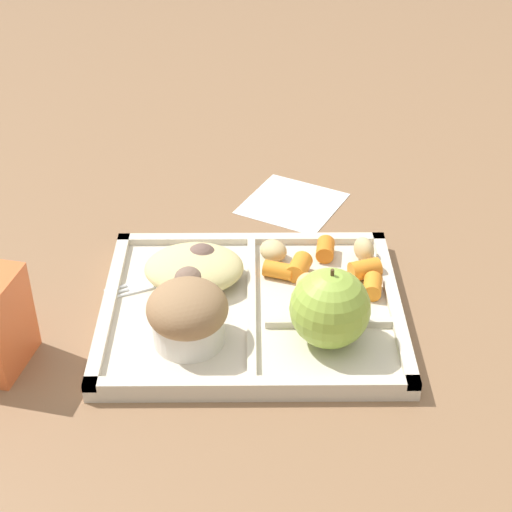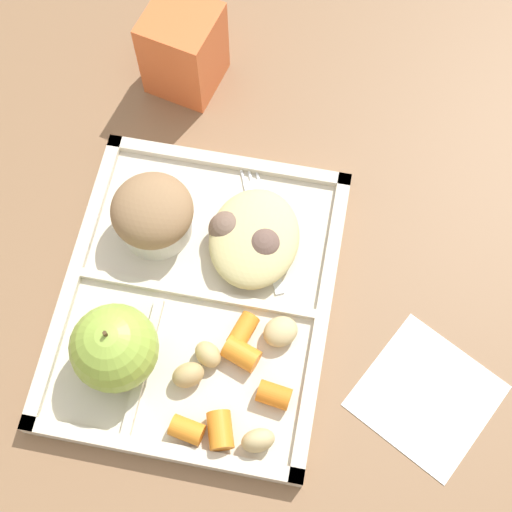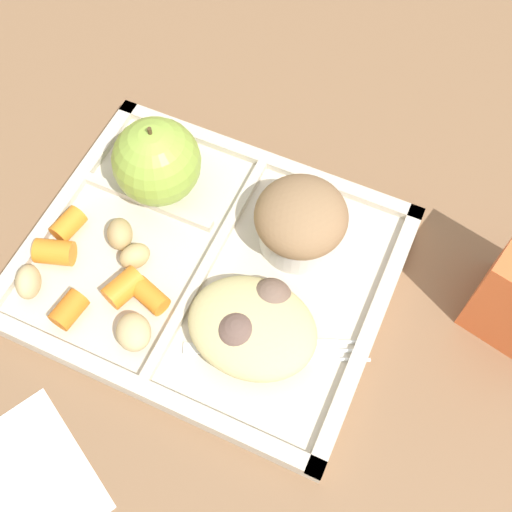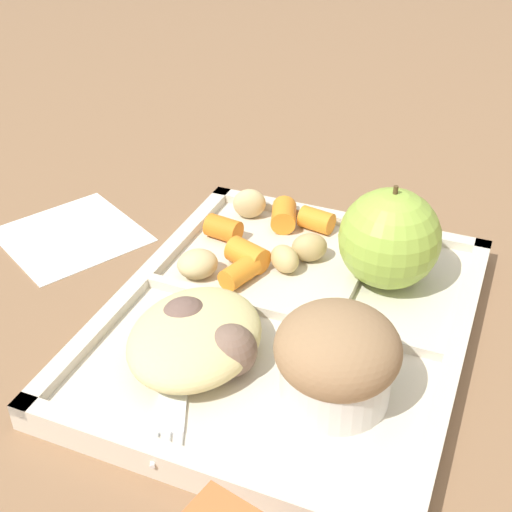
{
  "view_description": "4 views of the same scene",
  "coord_description": "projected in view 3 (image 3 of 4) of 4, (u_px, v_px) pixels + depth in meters",
  "views": [
    {
      "loc": [
        -0.0,
        0.66,
        0.53
      ],
      "look_at": [
        -0.01,
        -0.01,
        0.07
      ],
      "focal_mm": 56.65,
      "sensor_mm": 36.0,
      "label": 1
    },
    {
      "loc": [
        -0.23,
        -0.1,
        0.67
      ],
      "look_at": [
        0.03,
        -0.05,
        0.06
      ],
      "focal_mm": 51.17,
      "sensor_mm": 36.0,
      "label": 2
    },
    {
      "loc": [
        0.14,
        -0.22,
        0.51
      ],
      "look_at": [
        0.05,
        -0.0,
        0.07
      ],
      "focal_mm": 45.02,
      "sensor_mm": 36.0,
      "label": 3
    },
    {
      "loc": [
        0.38,
        0.13,
        0.34
      ],
      "look_at": [
        0.01,
        -0.02,
        0.07
      ],
      "focal_mm": 48.94,
      "sensor_mm": 36.0,
      "label": 4
    }
  ],
  "objects": [
    {
      "name": "lunch_tray",
      "position": [
        209.0,
        267.0,
        0.56
      ],
      "size": [
        0.31,
        0.26,
        0.02
      ],
      "color": "beige",
      "rests_on": "ground"
    },
    {
      "name": "potato_chunk_golden",
      "position": [
        135.0,
        256.0,
        0.55
      ],
      "size": [
        0.03,
        0.03,
        0.02
      ],
      "primitive_type": "ellipsoid",
      "rotation": [
        0.0,
        0.0,
        4.11
      ],
      "color": "tan",
      "rests_on": "lunch_tray"
    },
    {
      "name": "green_apple",
      "position": [
        157.0,
        162.0,
        0.56
      ],
      "size": [
        0.08,
        0.08,
        0.08
      ],
      "color": "#93B742",
      "rests_on": "lunch_tray"
    },
    {
      "name": "egg_noodle_pile",
      "position": [
        252.0,
        327.0,
        0.51
      ],
      "size": [
        0.11,
        0.09,
        0.03
      ],
      "primitive_type": "ellipsoid",
      "color": "#D6C684",
      "rests_on": "lunch_tray"
    },
    {
      "name": "meatball_center",
      "position": [
        238.0,
        334.0,
        0.51
      ],
      "size": [
        0.04,
        0.04,
        0.04
      ],
      "primitive_type": "sphere",
      "color": "brown",
      "rests_on": "lunch_tray"
    },
    {
      "name": "carrot_slice_tilted",
      "position": [
        68.0,
        224.0,
        0.57
      ],
      "size": [
        0.02,
        0.03,
        0.02
      ],
      "primitive_type": "cylinder",
      "rotation": [
        0.0,
        1.57,
        4.53
      ],
      "color": "orange",
      "rests_on": "lunch_tray"
    },
    {
      "name": "potato_chunk_large",
      "position": [
        28.0,
        282.0,
        0.54
      ],
      "size": [
        0.03,
        0.04,
        0.03
      ],
      "primitive_type": "ellipsoid",
      "rotation": [
        0.0,
        0.0,
        5.14
      ],
      "color": "tan",
      "rests_on": "lunch_tray"
    },
    {
      "name": "potato_chunk_wedge",
      "position": [
        134.0,
        332.0,
        0.52
      ],
      "size": [
        0.04,
        0.04,
        0.02
      ],
      "primitive_type": "ellipsoid",
      "rotation": [
        0.0,
        0.0,
        5.4
      ],
      "color": "tan",
      "rests_on": "lunch_tray"
    },
    {
      "name": "carrot_slice_large",
      "position": [
        69.0,
        310.0,
        0.53
      ],
      "size": [
        0.02,
        0.03,
        0.02
      ],
      "primitive_type": "cylinder",
      "rotation": [
        0.0,
        1.57,
        1.44
      ],
      "color": "orange",
      "rests_on": "lunch_tray"
    },
    {
      "name": "meatball_back",
      "position": [
        253.0,
        314.0,
        0.52
      ],
      "size": [
        0.03,
        0.03,
        0.03
      ],
      "primitive_type": "sphere",
      "color": "#755B4C",
      "rests_on": "lunch_tray"
    },
    {
      "name": "meatball_front",
      "position": [
        271.0,
        299.0,
        0.52
      ],
      "size": [
        0.04,
        0.04,
        0.04
      ],
      "primitive_type": "sphere",
      "color": "#755B4C",
      "rests_on": "lunch_tray"
    },
    {
      "name": "carrot_slice_back",
      "position": [
        150.0,
        296.0,
        0.54
      ],
      "size": [
        0.04,
        0.03,
        0.02
      ],
      "primitive_type": "cylinder",
      "rotation": [
        0.0,
        1.57,
        5.96
      ],
      "color": "orange",
      "rests_on": "lunch_tray"
    },
    {
      "name": "plastic_fork",
      "position": [
        288.0,
        350.0,
        0.52
      ],
      "size": [
        0.14,
        0.07,
        0.0
      ],
      "color": "white",
      "rests_on": "lunch_tray"
    },
    {
      "name": "carrot_slice_small",
      "position": [
        55.0,
        252.0,
        0.55
      ],
      "size": [
        0.04,
        0.03,
        0.02
      ],
      "primitive_type": "cylinder",
      "rotation": [
        0.0,
        1.57,
        0.32
      ],
      "color": "orange",
      "rests_on": "lunch_tray"
    },
    {
      "name": "ground",
      "position": [
        210.0,
        271.0,
        0.57
      ],
      "size": [
        6.0,
        6.0,
        0.0
      ],
      "primitive_type": "plane",
      "color": "#846042"
    },
    {
      "name": "carrot_slice_edge",
      "position": [
        124.0,
        287.0,
        0.54
      ],
      "size": [
        0.03,
        0.04,
        0.02
      ],
      "primitive_type": "cylinder",
      "rotation": [
        0.0,
        1.57,
        4.37
      ],
      "color": "orange",
      "rests_on": "lunch_tray"
    },
    {
      "name": "potato_chunk_browned",
      "position": [
        120.0,
        234.0,
        0.56
      ],
      "size": [
        0.03,
        0.04,
        0.02
      ],
      "primitive_type": "ellipsoid",
      "rotation": [
        0.0,
        0.0,
        2.13
      ],
      "color": "tan",
      "rests_on": "lunch_tray"
    },
    {
      "name": "paper_napkin",
      "position": [
        12.0,
        492.0,
        0.48
      ],
      "size": [
        0.15,
        0.15,
        0.0
      ],
      "primitive_type": "cube",
      "rotation": [
        0.0,
        0.0,
        -0.5
      ],
      "color": "white",
      "rests_on": "ground"
    },
    {
      "name": "bran_muffin",
      "position": [
        301.0,
        221.0,
        0.54
      ],
      "size": [
        0.08,
        0.08,
        0.07
      ],
      "color": "silver",
      "rests_on": "lunch_tray"
    }
  ]
}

